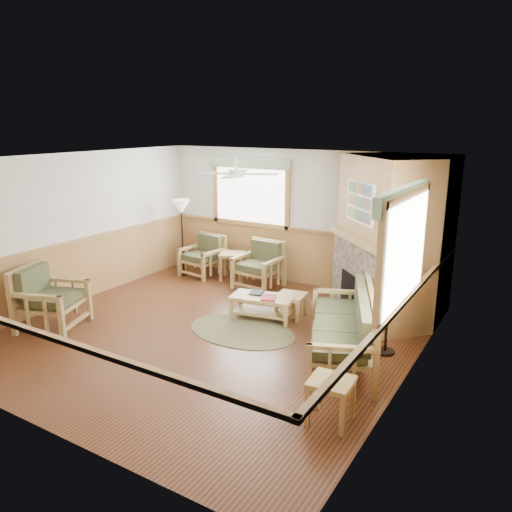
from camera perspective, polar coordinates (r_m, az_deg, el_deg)
The scene contains 24 objects.
floor at distance 7.98m, azimuth -5.13°, elevation -8.77°, with size 6.00×6.00×0.01m, color #4E2815.
ceiling at distance 7.32m, azimuth -5.63°, elevation 10.98°, with size 6.00×6.00×0.01m, color white.
wall_back at distance 10.04m, azimuth 4.86°, elevation 4.35°, with size 6.00×0.02×2.70m, color silver.
wall_front at distance 5.54m, azimuth -24.21°, elevation -6.01°, with size 6.00×0.02×2.70m, color silver.
wall_left at distance 9.59m, azimuth -19.97°, elevation 2.97°, with size 0.02×6.00×2.70m, color silver.
wall_right at distance 6.29m, azimuth 17.23°, elevation -2.88°, with size 0.02×6.00×2.70m, color silver.
wainscot at distance 7.77m, azimuth -5.22°, elevation -5.03°, with size 6.00×6.00×1.10m, color #A97B45, non-canonical shape.
fireplace at distance 8.44m, azimuth 14.49°, elevation 1.84°, with size 2.20×2.20×2.70m, color #A97B45, non-canonical shape.
window_back at distance 10.39m, azimuth -0.63°, elevation 11.33°, with size 1.90×0.16×1.50m, color white, non-canonical shape.
window_right at distance 5.86m, azimuth 17.26°, elevation 7.69°, with size 0.16×1.90×1.50m, color white, non-canonical shape.
ceiling_fan at distance 7.39m, azimuth -2.31°, elevation 10.77°, with size 1.24×1.24×0.36m, color white, non-canonical shape.
sofa at distance 7.04m, azimuth 9.70°, elevation -7.99°, with size 0.86×2.10×0.97m, color #A0814B, non-canonical shape.
armchair_back_left at distance 10.75m, azimuth -6.16°, elevation 0.01°, with size 0.77×0.77×0.86m, color #A0814B, non-canonical shape.
armchair_back_right at distance 9.90m, azimuth 0.31°, elevation -1.07°, with size 0.81×0.81×0.91m, color #A0814B, non-canonical shape.
armchair_left at distance 8.62m, azimuth -22.38°, elevation -4.43°, with size 0.90×0.90×1.01m, color #A0814B, non-canonical shape.
coffee_table at distance 8.40m, azimuth 0.72°, elevation -5.91°, with size 1.03×0.51×0.41m, color #A0814B, non-canonical shape.
end_table_chairs at distance 10.49m, azimuth -2.66°, elevation -1.13°, with size 0.51×0.49×0.57m, color #A0814B, non-canonical shape.
end_table_sofa at distance 5.74m, azimuth 8.50°, elevation -16.09°, with size 0.46×0.44×0.52m, color #A0814B, non-canonical shape.
footstool at distance 8.52m, azimuth 4.02°, elevation -5.66°, with size 0.46×0.46×0.40m, color #A0814B, non-canonical shape.
braided_rug at distance 8.00m, azimuth -1.62°, elevation -8.56°, with size 1.80×1.80×0.01m, color brown.
floor_lamp_left at distance 10.81m, azimuth -8.41°, elevation 2.14°, with size 0.38×0.38×1.64m, color black, non-canonical shape.
floor_lamp_right at distance 7.22m, azimuth 14.97°, elevation -4.16°, with size 0.41×0.41×1.80m, color black, non-canonical shape.
book_red at distance 8.20m, azimuth 1.45°, elevation -4.68°, with size 0.22×0.30×0.03m, color maroon.
book_dark at distance 8.44m, azimuth 0.09°, elevation -4.12°, with size 0.20×0.27×0.03m, color black.
Camera 1 is at (4.37, -5.85, 3.22)m, focal length 35.00 mm.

